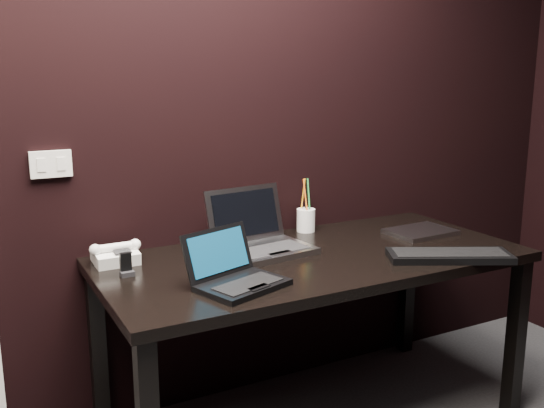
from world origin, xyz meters
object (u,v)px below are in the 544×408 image
desk (313,273)px  silver_laptop (261,240)px  netbook (236,275)px  desk_phone (115,255)px  mobile_phone (126,267)px  ext_keyboard (449,256)px  closed_laptop (421,232)px  pen_cup (306,219)px

desk → silver_laptop: (-0.17, 0.14, 0.12)m
netbook → desk_phone: netbook is taller
desk → netbook: bearing=-156.8°
silver_laptop → mobile_phone: 0.56m
ext_keyboard → desk_phone: bearing=154.5°
closed_laptop → pen_cup: pen_cup is taller
ext_keyboard → pen_cup: size_ratio=2.01×
closed_laptop → pen_cup: bearing=146.9°
closed_laptop → desk_phone: 1.34m
desk → pen_cup: bearing=63.9°
netbook → pen_cup: pen_cup is taller
desk → closed_laptop: bearing=4.3°
silver_laptop → pen_cup: (0.33, 0.19, 0.01)m
desk → silver_laptop: size_ratio=4.31×
desk → mobile_phone: 0.74m
desk_phone → netbook: bearing=-55.4°
silver_laptop → desk_phone: silver_laptop is taller
closed_laptop → mobile_phone: mobile_phone is taller
desk_phone → mobile_phone: (-0.00, -0.16, -0.00)m
ext_keyboard → pen_cup: 0.69m
mobile_phone → pen_cup: size_ratio=0.34×
desk → silver_laptop: bearing=139.7°
closed_laptop → pen_cup: 0.52m
netbook → desk_phone: size_ratio=1.80×
silver_laptop → mobile_phone: silver_laptop is taller
netbook → silver_laptop: bearing=51.3°
silver_laptop → ext_keyboard: silver_laptop is taller
mobile_phone → desk: bearing=-7.8°
desk → ext_keyboard: ext_keyboard is taller
desk → mobile_phone: mobile_phone is taller
mobile_phone → netbook: bearing=-43.1°
silver_laptop → desk_phone: bearing=168.4°
silver_laptop → closed_laptop: 0.77m
silver_laptop → ext_keyboard: bearing=-36.2°
desk → pen_cup: 0.39m
mobile_phone → pen_cup: 0.92m
netbook → pen_cup: bearing=41.0°
desk → pen_cup: size_ratio=6.90×
desk_phone → pen_cup: size_ratio=0.80×
netbook → silver_laptop: (0.26, 0.32, 0.01)m
ext_keyboard → pen_cup: (-0.28, 0.63, 0.04)m
ext_keyboard → desk: bearing=145.5°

